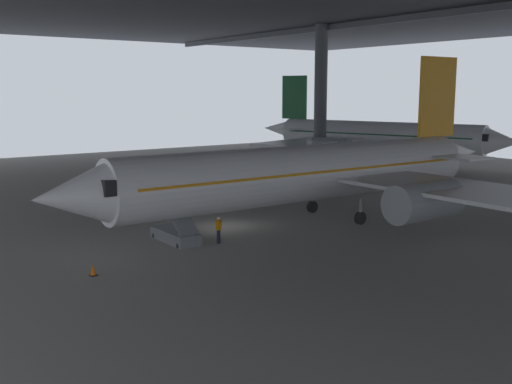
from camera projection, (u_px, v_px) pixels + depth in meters
name	position (u px, v px, depth m)	size (l,w,h in m)	color
ground_plane	(230.00, 228.00, 41.02)	(110.00, 110.00, 0.00)	gray
airplane_main	(313.00, 173.00, 42.49)	(36.68, 38.15, 11.90)	white
boarding_stairs	(175.00, 230.00, 37.40)	(4.31, 1.58, 4.75)	slate
crew_worker_by_stairs	(218.00, 228.00, 36.86)	(0.37, 0.49, 1.67)	#232838
airplane_distant	(374.00, 136.00, 79.39)	(35.54, 35.09, 11.34)	white
traffic_cone_orange	(93.00, 270.00, 30.49)	(0.36, 0.36, 0.60)	black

